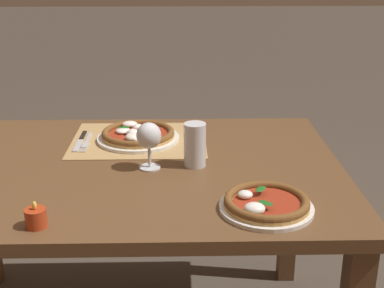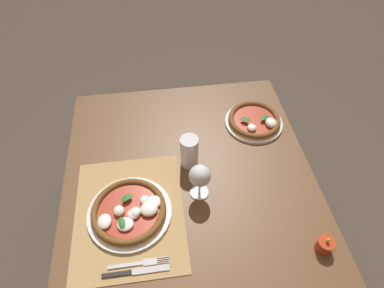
# 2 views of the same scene
# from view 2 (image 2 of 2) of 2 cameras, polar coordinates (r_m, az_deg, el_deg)

# --- Properties ---
(ground_plane) EXTENTS (24.00, 24.00, 0.00)m
(ground_plane) POSITION_cam_2_polar(r_m,az_deg,el_deg) (1.88, 0.41, -23.13)
(ground_plane) COLOR #473D33
(dining_table) EXTENTS (1.44, 0.99, 0.74)m
(dining_table) POSITION_cam_2_polar(r_m,az_deg,el_deg) (1.28, 0.58, -14.27)
(dining_table) COLOR brown
(dining_table) RESTS_ON ground
(paper_placemat) EXTENTS (0.49, 0.39, 0.00)m
(paper_placemat) POSITION_cam_2_polar(r_m,az_deg,el_deg) (1.21, -11.09, -12.00)
(paper_placemat) COLOR #A88451
(paper_placemat) RESTS_ON dining_table
(pizza_near) EXTENTS (0.30, 0.30, 0.05)m
(pizza_near) POSITION_cam_2_polar(r_m,az_deg,el_deg) (1.19, -11.02, -11.67)
(pizza_near) COLOR silver
(pizza_near) RESTS_ON paper_placemat
(pizza_far) EXTENTS (0.26, 0.26, 0.05)m
(pizza_far) POSITION_cam_2_polar(r_m,az_deg,el_deg) (1.48, 11.05, 4.10)
(pizza_far) COLOR silver
(pizza_far) RESTS_ON dining_table
(wine_glass) EXTENTS (0.08, 0.08, 0.16)m
(wine_glass) POSITION_cam_2_polar(r_m,az_deg,el_deg) (1.15, 1.40, -5.87)
(wine_glass) COLOR silver
(wine_glass) RESTS_ON dining_table
(pint_glass) EXTENTS (0.07, 0.07, 0.15)m
(pint_glass) POSITION_cam_2_polar(r_m,az_deg,el_deg) (1.27, -0.48, -1.47)
(pint_glass) COLOR silver
(pint_glass) RESTS_ON dining_table
(fork) EXTENTS (0.02, 0.20, 0.00)m
(fork) POSITION_cam_2_polar(r_m,az_deg,el_deg) (1.13, -9.37, -20.22)
(fork) COLOR #B7B7BC
(fork) RESTS_ON paper_placemat
(knife) EXTENTS (0.02, 0.22, 0.01)m
(knife) POSITION_cam_2_polar(r_m,az_deg,el_deg) (1.12, -9.95, -21.45)
(knife) COLOR black
(knife) RESTS_ON paper_placemat
(votive_candle) EXTENTS (0.06, 0.06, 0.07)m
(votive_candle) POSITION_cam_2_polar(r_m,az_deg,el_deg) (1.20, 22.50, -16.29)
(votive_candle) COLOR #B23819
(votive_candle) RESTS_ON dining_table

